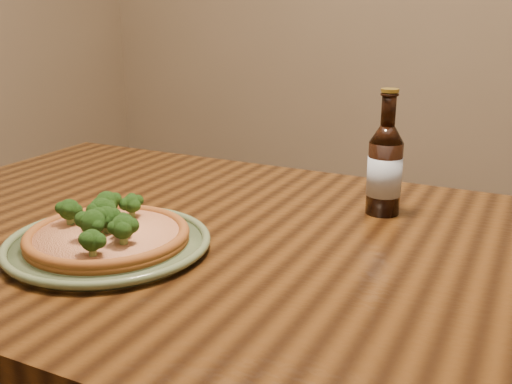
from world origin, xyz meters
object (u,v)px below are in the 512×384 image
at_px(table, 270,291).
at_px(beer_bottle, 385,169).
at_px(pizza, 107,233).
at_px(plate, 108,243).

relative_size(table, beer_bottle, 6.74).
relative_size(table, pizza, 6.01).
height_order(table, pizza, pizza).
bearing_deg(beer_bottle, table, -131.09).
distance_m(plate, beer_bottle, 0.52).
height_order(plate, pizza, pizza).
bearing_deg(table, plate, -146.42).
bearing_deg(plate, table, 33.58).
bearing_deg(table, pizza, -146.58).
xyz_separation_m(table, plate, (-0.22, -0.15, 0.10)).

